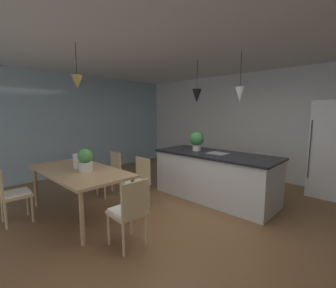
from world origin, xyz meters
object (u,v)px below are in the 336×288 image
at_px(chair_kitchen_end, 129,210).
at_px(potted_plant_on_table, 85,160).
at_px(vase_on_dining_table, 77,161).
at_px(chair_near_left, 12,193).
at_px(kitchen_island, 214,175).
at_px(dining_table, 79,173).
at_px(chair_far_right, 137,181).
at_px(refrigerator, 332,149).
at_px(chair_far_left, 110,172).
at_px(potted_plant_on_island, 197,140).

relative_size(chair_kitchen_end, potted_plant_on_table, 2.42).
distance_m(potted_plant_on_table, vase_on_dining_table, 0.31).
distance_m(chair_near_left, kitchen_island, 3.43).
distance_m(dining_table, chair_far_right, 0.98).
distance_m(dining_table, refrigerator, 4.78).
bearing_deg(chair_far_left, chair_kitchen_end, -25.65).
distance_m(chair_far_right, kitchen_island, 1.51).
bearing_deg(chair_near_left, chair_far_left, 89.78).
bearing_deg(potted_plant_on_table, refrigerator, 55.51).
distance_m(chair_far_left, vase_on_dining_table, 0.97).
height_order(potted_plant_on_island, potted_plant_on_table, potted_plant_on_island).
height_order(chair_far_right, vase_on_dining_table, vase_on_dining_table).
height_order(kitchen_island, potted_plant_on_table, potted_plant_on_table).
relative_size(refrigerator, vase_on_dining_table, 8.04).
relative_size(dining_table, chair_far_right, 2.24).
bearing_deg(refrigerator, chair_near_left, -124.77).
distance_m(kitchen_island, vase_on_dining_table, 2.53).
bearing_deg(chair_far_left, kitchen_island, 38.19).
bearing_deg(vase_on_dining_table, kitchen_island, 58.02).
relative_size(potted_plant_on_island, potted_plant_on_table, 1.05).
relative_size(dining_table, chair_kitchen_end, 2.24).
distance_m(kitchen_island, potted_plant_on_island, 0.79).
height_order(kitchen_island, refrigerator, refrigerator).
relative_size(kitchen_island, potted_plant_on_table, 6.56).
distance_m(chair_kitchen_end, potted_plant_on_table, 1.24).
xyz_separation_m(chair_near_left, refrigerator, (3.26, 4.70, 0.48)).
distance_m(chair_far_left, chair_far_right, 0.87).
bearing_deg(kitchen_island, refrigerator, 46.59).
bearing_deg(chair_near_left, vase_on_dining_table, 69.34).
relative_size(chair_far_right, kitchen_island, 0.37).
bearing_deg(kitchen_island, chair_kitchen_end, -86.56).
bearing_deg(dining_table, chair_kitchen_end, -0.10).
height_order(dining_table, potted_plant_on_table, potted_plant_on_table).
bearing_deg(potted_plant_on_table, chair_far_left, 127.12).
xyz_separation_m(chair_far_right, potted_plant_on_table, (-0.25, -0.83, 0.47)).
distance_m(potted_plant_on_island, potted_plant_on_table, 2.21).
height_order(chair_kitchen_end, chair_far_right, same).
height_order(chair_far_left, vase_on_dining_table, vase_on_dining_table).
xyz_separation_m(dining_table, chair_near_left, (-0.44, -0.85, -0.22)).
relative_size(chair_near_left, potted_plant_on_table, 2.42).
distance_m(chair_near_left, chair_far_right, 1.92).
bearing_deg(dining_table, vase_on_dining_table, 164.33).
xyz_separation_m(chair_kitchen_end, potted_plant_on_island, (-0.58, 2.15, 0.64)).
height_order(chair_kitchen_end, chair_near_left, same).
distance_m(chair_near_left, vase_on_dining_table, 1.03).
xyz_separation_m(chair_far_left, potted_plant_on_table, (0.63, -0.83, 0.47)).
relative_size(potted_plant_on_island, vase_on_dining_table, 1.59).
xyz_separation_m(chair_kitchen_end, vase_on_dining_table, (-1.45, 0.03, 0.40)).
height_order(dining_table, potted_plant_on_island, potted_plant_on_island).
distance_m(chair_near_left, refrigerator, 5.74).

